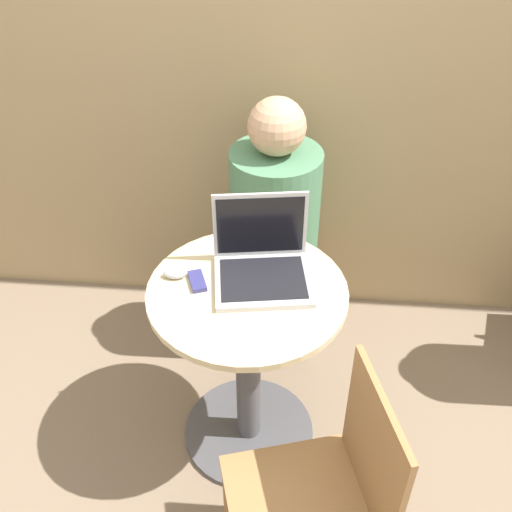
{
  "coord_description": "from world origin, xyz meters",
  "views": [
    {
      "loc": [
        0.15,
        -1.43,
        2.05
      ],
      "look_at": [
        0.02,
        0.05,
        0.86
      ],
      "focal_mm": 42.0,
      "sensor_mm": 36.0,
      "label": 1
    }
  ],
  "objects_px": {
    "chair_empty": "(323,500)",
    "person_seated": "(275,244)",
    "laptop": "(262,262)",
    "cell_phone": "(197,281)"
  },
  "relations": [
    {
      "from": "laptop",
      "to": "chair_empty",
      "type": "bearing_deg",
      "value": -69.68
    },
    {
      "from": "laptop",
      "to": "person_seated",
      "type": "relative_size",
      "value": 0.3
    },
    {
      "from": "cell_phone",
      "to": "person_seated",
      "type": "relative_size",
      "value": 0.09
    },
    {
      "from": "chair_empty",
      "to": "person_seated",
      "type": "height_order",
      "value": "person_seated"
    },
    {
      "from": "laptop",
      "to": "person_seated",
      "type": "bearing_deg",
      "value": 88.37
    },
    {
      "from": "cell_phone",
      "to": "chair_empty",
      "type": "relative_size",
      "value": 0.13
    },
    {
      "from": "person_seated",
      "to": "cell_phone",
      "type": "bearing_deg",
      "value": -110.57
    },
    {
      "from": "cell_phone",
      "to": "person_seated",
      "type": "xyz_separation_m",
      "value": [
        0.22,
        0.59,
        -0.28
      ]
    },
    {
      "from": "person_seated",
      "to": "laptop",
      "type": "bearing_deg",
      "value": -91.63
    },
    {
      "from": "cell_phone",
      "to": "chair_empty",
      "type": "distance_m",
      "value": 0.76
    }
  ]
}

